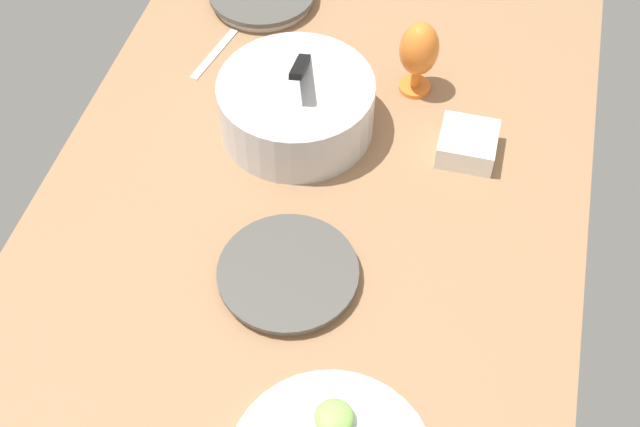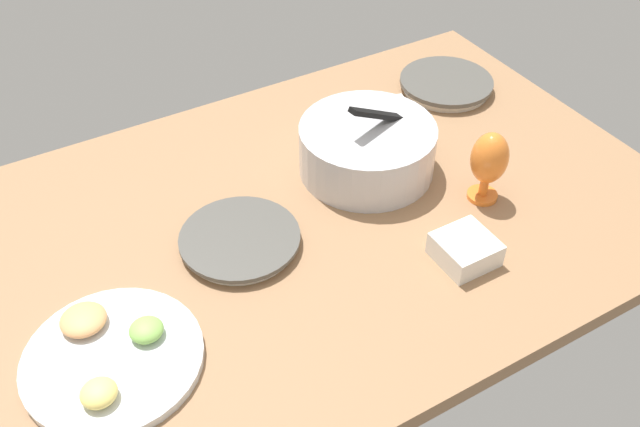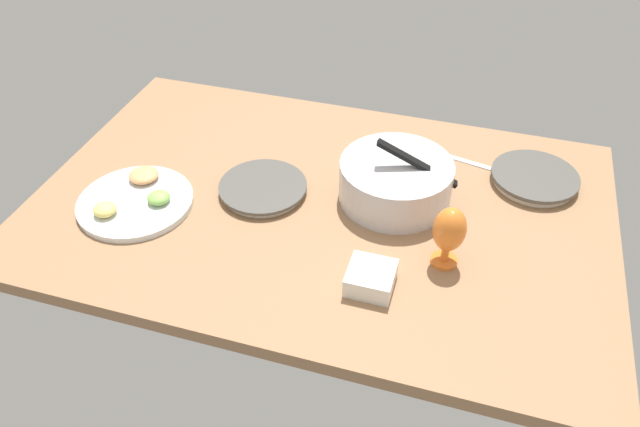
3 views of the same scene
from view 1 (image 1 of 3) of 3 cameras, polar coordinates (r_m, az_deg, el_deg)
ground_plane at (r=160.43cm, az=-0.73°, el=0.15°), size 160.00×104.00×4.00cm
dinner_plate_left at (r=147.98cm, az=-2.20°, el=-4.16°), size 25.22×25.22×2.58cm
mixing_bowl at (r=167.93cm, az=-1.63°, el=7.48°), size 32.55×31.33×19.53cm
hurricane_glass_orange at (r=174.74cm, az=6.78°, el=10.96°), size 8.19×8.19×17.17cm
square_bowl_white at (r=167.87cm, az=10.07°, el=4.78°), size 11.19×11.19×5.32cm
fork_by_right_plate at (r=189.80cm, az=-7.25°, el=10.82°), size 17.97×5.56×0.60cm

